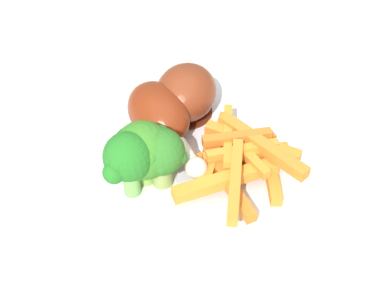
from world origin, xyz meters
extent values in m
cube|color=silver|center=(0.00, 0.00, 0.73)|extent=(1.22, 0.67, 0.03)
cylinder|color=silver|center=(0.02, 0.00, 0.75)|extent=(0.26, 0.26, 0.01)
cylinder|color=#8AB951|center=(-0.01, -0.02, 0.77)|extent=(0.01, 0.01, 0.02)
sphere|color=#388126|center=(-0.01, -0.02, 0.80)|extent=(0.05, 0.05, 0.05)
sphere|color=#388126|center=(-0.01, -0.03, 0.79)|extent=(0.02, 0.02, 0.02)
sphere|color=#388126|center=(-0.03, -0.01, 0.80)|extent=(0.02, 0.02, 0.02)
sphere|color=#388126|center=(-0.01, -0.03, 0.80)|extent=(0.02, 0.02, 0.02)
sphere|color=#388126|center=(-0.03, -0.03, 0.79)|extent=(0.02, 0.02, 0.02)
cylinder|color=#91A857|center=(0.00, -0.02, 0.77)|extent=(0.02, 0.02, 0.02)
sphere|color=#2E7325|center=(0.00, -0.02, 0.80)|extent=(0.04, 0.04, 0.04)
sphere|color=#2E7325|center=(0.00, -0.03, 0.79)|extent=(0.02, 0.02, 0.02)
sphere|color=#2E7325|center=(0.00, -0.01, 0.80)|extent=(0.02, 0.02, 0.02)
sphere|color=#2E7325|center=(-0.02, -0.02, 0.79)|extent=(0.02, 0.02, 0.02)
sphere|color=#2E7325|center=(0.01, -0.02, 0.79)|extent=(0.01, 0.01, 0.01)
cylinder|color=#79BC5A|center=(-0.03, -0.03, 0.77)|extent=(0.01, 0.01, 0.03)
sphere|color=#237623|center=(-0.03, -0.03, 0.80)|extent=(0.04, 0.04, 0.04)
sphere|color=#237623|center=(-0.03, -0.04, 0.81)|extent=(0.01, 0.01, 0.01)
sphere|color=#237623|center=(-0.03, -0.01, 0.80)|extent=(0.02, 0.02, 0.02)
sphere|color=#237623|center=(-0.02, -0.02, 0.80)|extent=(0.02, 0.02, 0.02)
sphere|color=#237623|center=(-0.04, -0.04, 0.80)|extent=(0.02, 0.02, 0.02)
cube|color=orange|center=(0.07, -0.01, 0.76)|extent=(0.08, 0.02, 0.01)
cube|color=orange|center=(0.07, -0.01, 0.77)|extent=(0.09, 0.02, 0.01)
cube|color=orange|center=(0.09, -0.01, 0.79)|extent=(0.07, 0.08, 0.01)
cube|color=orange|center=(0.07, 0.00, 0.79)|extent=(0.06, 0.01, 0.01)
cube|color=orange|center=(0.07, -0.01, 0.78)|extent=(0.06, 0.02, 0.01)
cube|color=orange|center=(0.10, -0.02, 0.76)|extent=(0.01, 0.07, 0.01)
cube|color=orange|center=(0.07, 0.00, 0.77)|extent=(0.07, 0.04, 0.01)
cube|color=orange|center=(0.07, -0.01, 0.78)|extent=(0.04, 0.06, 0.01)
cube|color=orange|center=(0.08, 0.00, 0.78)|extent=(0.08, 0.05, 0.01)
cube|color=orange|center=(0.05, -0.04, 0.77)|extent=(0.04, 0.08, 0.01)
cube|color=orange|center=(0.07, -0.01, 0.78)|extent=(0.07, 0.01, 0.01)
cube|color=orange|center=(0.05, -0.04, 0.77)|extent=(0.09, 0.04, 0.01)
cube|color=orange|center=(0.05, 0.00, 0.77)|extent=(0.04, 0.09, 0.01)
cube|color=orange|center=(0.06, -0.05, 0.79)|extent=(0.03, 0.09, 0.01)
cube|color=orange|center=(0.06, 0.01, 0.78)|extent=(0.02, 0.07, 0.01)
cylinder|color=#55180A|center=(0.00, 0.05, 0.76)|extent=(0.05, 0.05, 0.00)
ellipsoid|color=maroon|center=(0.00, 0.05, 0.78)|extent=(0.08, 0.09, 0.05)
cylinder|color=beige|center=(0.02, -0.01, 0.78)|extent=(0.02, 0.04, 0.01)
sphere|color=silver|center=(0.03, -0.02, 0.78)|extent=(0.02, 0.02, 0.02)
cylinder|color=#551D0F|center=(0.03, 0.07, 0.76)|extent=(0.05, 0.05, 0.00)
ellipsoid|color=maroon|center=(0.03, 0.07, 0.78)|extent=(0.08, 0.09, 0.05)
cylinder|color=beige|center=(0.01, 0.02, 0.78)|extent=(0.02, 0.04, 0.01)
sphere|color=silver|center=(0.00, 0.00, 0.78)|extent=(0.02, 0.02, 0.02)
camera|label=1|loc=(0.00, -0.31, 1.10)|focal=47.90mm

